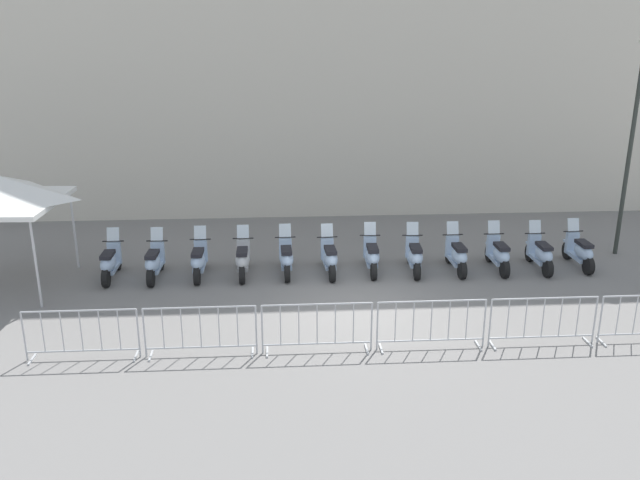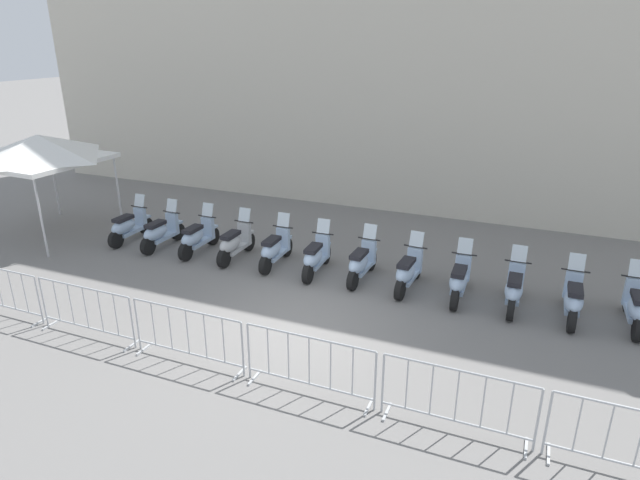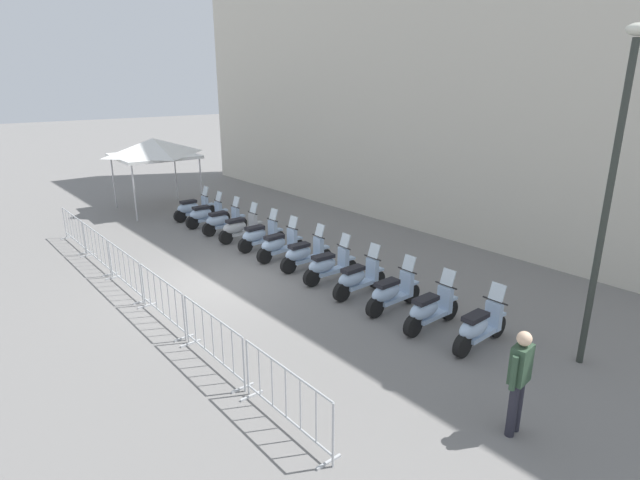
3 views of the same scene
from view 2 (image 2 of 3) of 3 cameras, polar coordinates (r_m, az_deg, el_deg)
ground_plane at (r=11.16m, az=-2.46°, el=-8.66°), size 120.00×120.00×0.00m
motorcycle_0 at (r=16.08m, az=-19.57°, el=1.37°), size 0.56×1.72×1.24m
motorcycle_1 at (r=15.32m, az=-16.48°, el=0.79°), size 0.56×1.72×1.24m
motorcycle_2 at (r=14.70m, az=-12.84°, el=0.29°), size 0.56×1.72×1.24m
motorcycle_3 at (r=14.10m, az=-9.01°, el=-0.33°), size 0.56×1.72×1.24m
motorcycle_4 at (r=13.59m, az=-4.81°, el=-0.97°), size 0.56×1.73×1.24m
motorcycle_5 at (r=13.08m, az=-0.45°, el=-1.79°), size 0.57×1.73×1.24m
motorcycle_6 at (r=12.78m, az=4.38°, el=-2.42°), size 0.56×1.72×1.24m
motorcycle_7 at (r=12.44m, az=9.27°, el=-3.32°), size 0.56×1.72×1.24m
motorcycle_8 at (r=12.25m, az=14.49°, el=-4.14°), size 0.56×1.73×1.24m
motorcycle_9 at (r=12.19m, az=19.81°, el=-4.90°), size 0.56×1.72×1.24m
motorcycle_10 at (r=12.20m, az=25.15°, el=-5.69°), size 0.56×1.72×1.24m
motorcycle_11 at (r=12.45m, az=30.39°, el=-6.12°), size 0.56×1.73×1.24m
barrier_segment_0 at (r=13.05m, az=-30.73°, el=-4.65°), size 2.25×0.53×1.07m
barrier_segment_1 at (r=11.36m, az=-23.46°, el=-6.97°), size 2.25×0.53×1.07m
barrier_segment_2 at (r=9.93m, az=-13.78°, el=-9.85°), size 2.25×0.53×1.07m
barrier_segment_3 at (r=8.90m, az=-1.15°, el=-13.11°), size 2.25×0.53×1.07m
barrier_segment_4 at (r=8.41m, az=14.21°, el=-16.16°), size 2.25×0.53×1.07m
barrier_segment_5 at (r=8.55m, az=30.62°, el=-18.13°), size 2.25×0.53×1.07m
canopy_tent at (r=17.13m, az=-27.52°, el=8.56°), size 2.98×2.98×2.91m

